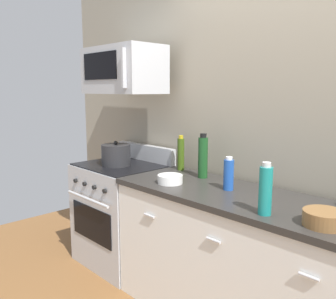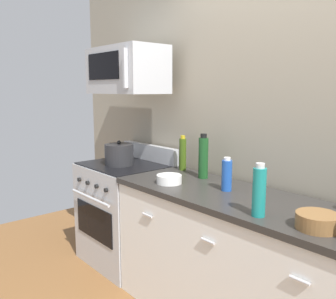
{
  "view_description": "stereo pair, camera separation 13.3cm",
  "coord_description": "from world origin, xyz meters",
  "views": [
    {
      "loc": [
        0.95,
        -1.87,
        1.58
      ],
      "look_at": [
        -0.95,
        -0.05,
        1.14
      ],
      "focal_mm": 38.26,
      "sensor_mm": 36.0,
      "label": 1
    },
    {
      "loc": [
        1.04,
        -1.77,
        1.58
      ],
      "look_at": [
        -0.95,
        -0.05,
        1.14
      ],
      "focal_mm": 38.26,
      "sensor_mm": 36.0,
      "label": 2
    }
  ],
  "objects": [
    {
      "name": "stockpot",
      "position": [
        -1.61,
        -0.05,
        1.02
      ],
      "size": [
        0.26,
        0.26,
        0.22
      ],
      "color": "#262628",
      "rests_on": "range_oven"
    },
    {
      "name": "bottle_olive_oil",
      "position": [
        -1.1,
        0.24,
        1.06
      ],
      "size": [
        0.06,
        0.06,
        0.29
      ],
      "color": "#385114",
      "rests_on": "countertop_slab"
    },
    {
      "name": "bottle_sparkling_teal",
      "position": [
        -0.02,
        -0.22,
        1.06
      ],
      "size": [
        0.07,
        0.07,
        0.29
      ],
      "color": "#197F7A",
      "rests_on": "countertop_slab"
    },
    {
      "name": "bottle_wine_green",
      "position": [
        -0.79,
        0.17,
        1.08
      ],
      "size": [
        0.07,
        0.07,
        0.34
      ],
      "color": "#19471E",
      "rests_on": "countertop_slab"
    },
    {
      "name": "back_wall",
      "position": [
        0.0,
        0.41,
        1.35
      ],
      "size": [
        5.57,
        0.1,
        2.7
      ],
      "primitive_type": "cube",
      "color": "#9E937F",
      "rests_on": "ground_plane"
    },
    {
      "name": "bowl_white_ceramic",
      "position": [
        -0.84,
        -0.13,
        0.95
      ],
      "size": [
        0.18,
        0.18,
        0.06
      ],
      "color": "white",
      "rests_on": "countertop_slab"
    },
    {
      "name": "bottle_soda_blue",
      "position": [
        -0.45,
        0.04,
        1.03
      ],
      "size": [
        0.07,
        0.07,
        0.23
      ],
      "color": "#1E4CA5",
      "rests_on": "countertop_slab"
    },
    {
      "name": "range_oven",
      "position": [
        -1.61,
        0.0,
        0.47
      ],
      "size": [
        0.76,
        0.69,
        1.07
      ],
      "color": "#B7BABF",
      "rests_on": "ground_plane"
    },
    {
      "name": "bowl_wooden_salad",
      "position": [
        0.27,
        -0.15,
        0.96
      ],
      "size": [
        0.21,
        0.21,
        0.08
      ],
      "color": "brown",
      "rests_on": "countertop_slab"
    },
    {
      "name": "microwave",
      "position": [
        -1.61,
        0.05,
        1.75
      ],
      "size": [
        0.74,
        0.44,
        0.4
      ],
      "color": "#B7BABF"
    },
    {
      "name": "counter_unit",
      "position": [
        -0.0,
        -0.0,
        0.46
      ],
      "size": [
        2.48,
        0.66,
        0.92
      ],
      "color": "white",
      "rests_on": "ground_plane"
    }
  ]
}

